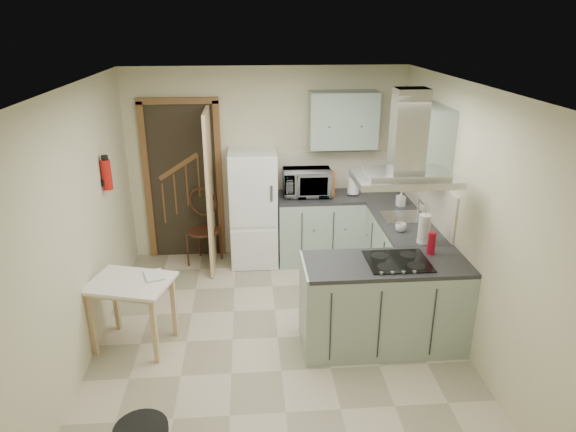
{
  "coord_description": "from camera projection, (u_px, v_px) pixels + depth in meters",
  "views": [
    {
      "loc": [
        -0.25,
        -4.43,
        3.04
      ],
      "look_at": [
        0.14,
        0.45,
        1.15
      ],
      "focal_mm": 32.0,
      "sensor_mm": 36.0,
      "label": 1
    }
  ],
  "objects": [
    {
      "name": "doorway",
      "position": [
        184.0,
        181.0,
        6.69
      ],
      "size": [
        1.1,
        0.12,
        2.1
      ],
      "primitive_type": "cube",
      "color": "brown",
      "rests_on": "floor"
    },
    {
      "name": "counter_back",
      "position": [
        319.0,
        228.0,
        6.79
      ],
      "size": [
        1.08,
        0.6,
        0.9
      ],
      "primitive_type": "cube",
      "color": "#9EB2A0",
      "rests_on": "floor"
    },
    {
      "name": "wall_cabinet_right",
      "position": [
        423.0,
        137.0,
        5.47
      ],
      "size": [
        0.35,
        0.9,
        0.7
      ],
      "primitive_type": "cube",
      "color": "#9EB2A0",
      "rests_on": "right_wall"
    },
    {
      "name": "left_wall",
      "position": [
        79.0,
        230.0,
        4.64
      ],
      "size": [
        0.0,
        4.2,
        4.2
      ],
      "primitive_type": "plane",
      "rotation": [
        1.57,
        0.0,
        1.57
      ],
      "color": "beige",
      "rests_on": "floor"
    },
    {
      "name": "kettle",
      "position": [
        353.0,
        186.0,
        6.61
      ],
      "size": [
        0.16,
        0.16,
        0.23
      ],
      "primitive_type": "cylinder",
      "rotation": [
        0.0,
        0.0,
        -0.03
      ],
      "color": "white",
      "rests_on": "counter_back"
    },
    {
      "name": "soap_bottle",
      "position": [
        401.0,
        198.0,
        6.22
      ],
      "size": [
        0.1,
        0.11,
        0.19
      ],
      "primitive_type": "imported",
      "rotation": [
        0.0,
        0.0,
        0.22
      ],
      "color": "silver",
      "rests_on": "counter_right"
    },
    {
      "name": "cereal_box",
      "position": [
        329.0,
        182.0,
        6.62
      ],
      "size": [
        0.12,
        0.22,
        0.32
      ],
      "primitive_type": "cube",
      "rotation": [
        0.0,
        0.0,
        0.19
      ],
      "color": "orange",
      "rests_on": "counter_back"
    },
    {
      "name": "peninsula",
      "position": [
        384.0,
        304.0,
        4.97
      ],
      "size": [
        1.55,
        0.65,
        0.9
      ],
      "primitive_type": "cube",
      "color": "#9EB2A0",
      "rests_on": "floor"
    },
    {
      "name": "fire_extinguisher",
      "position": [
        107.0,
        175.0,
        5.39
      ],
      "size": [
        0.1,
        0.1,
        0.32
      ],
      "primitive_type": "cylinder",
      "color": "#B2140F",
      "rests_on": "left_wall"
    },
    {
      "name": "extractor_hood",
      "position": [
        405.0,
        178.0,
        4.52
      ],
      "size": [
        0.9,
        0.55,
        0.1
      ],
      "primitive_type": "cube",
      "color": "silver",
      "rests_on": "ceiling"
    },
    {
      "name": "sink",
      "position": [
        402.0,
        217.0,
        5.9
      ],
      "size": [
        0.45,
        0.4,
        0.01
      ],
      "primitive_type": "cube",
      "color": "silver",
      "rests_on": "counter_right"
    },
    {
      "name": "hob",
      "position": [
        398.0,
        261.0,
        4.82
      ],
      "size": [
        0.58,
        0.5,
        0.01
      ],
      "primitive_type": "cube",
      "color": "black",
      "rests_on": "peninsula"
    },
    {
      "name": "right_wall",
      "position": [
        464.0,
        218.0,
        4.91
      ],
      "size": [
        0.0,
        4.2,
        4.2
      ],
      "primitive_type": "plane",
      "rotation": [
        1.57,
        0.0,
        -1.57
      ],
      "color": "beige",
      "rests_on": "floor"
    },
    {
      "name": "counter_right",
      "position": [
        395.0,
        247.0,
        6.22
      ],
      "size": [
        0.6,
        1.95,
        0.9
      ],
      "primitive_type": "cube",
      "color": "#9EB2A0",
      "rests_on": "floor"
    },
    {
      "name": "paper_towel",
      "position": [
        424.0,
        228.0,
        5.18
      ],
      "size": [
        0.14,
        0.14,
        0.31
      ],
      "primitive_type": "cylinder",
      "rotation": [
        0.0,
        0.0,
        0.14
      ],
      "color": "silver",
      "rests_on": "counter_right"
    },
    {
      "name": "back_wall",
      "position": [
        267.0,
        164.0,
        6.73
      ],
      "size": [
        3.6,
        0.0,
        3.6
      ],
      "primitive_type": "plane",
      "rotation": [
        1.57,
        0.0,
        0.0
      ],
      "color": "beige",
      "rests_on": "floor"
    },
    {
      "name": "wall_cabinet_back",
      "position": [
        343.0,
        120.0,
        6.42
      ],
      "size": [
        0.85,
        0.35,
        0.7
      ],
      "primitive_type": "cube",
      "color": "#9EB2A0",
      "rests_on": "back_wall"
    },
    {
      "name": "bentwood_chair",
      "position": [
        204.0,
        231.0,
        6.67
      ],
      "size": [
        0.53,
        0.53,
        0.91
      ],
      "primitive_type": "cube",
      "rotation": [
        0.0,
        0.0,
        -0.4
      ],
      "color": "#4C2319",
      "rests_on": "floor"
    },
    {
      "name": "cup",
      "position": [
        401.0,
        227.0,
        5.49
      ],
      "size": [
        0.14,
        0.14,
        0.09
      ],
      "primitive_type": "imported",
      "rotation": [
        0.0,
        0.0,
        -0.27
      ],
      "color": "silver",
      "rests_on": "counter_right"
    },
    {
      "name": "floor",
      "position": [
        278.0,
        337.0,
        5.23
      ],
      "size": [
        4.2,
        4.2,
        0.0
      ],
      "primitive_type": "plane",
      "color": "#C0AF95",
      "rests_on": "ground"
    },
    {
      "name": "fridge",
      "position": [
        253.0,
        208.0,
        6.62
      ],
      "size": [
        0.6,
        0.6,
        1.5
      ],
      "primitive_type": "cube",
      "color": "white",
      "rests_on": "floor"
    },
    {
      "name": "red_bottle",
      "position": [
        431.0,
        243.0,
        4.95
      ],
      "size": [
        0.1,
        0.1,
        0.22
      ],
      "primitive_type": "cylinder",
      "rotation": [
        0.0,
        0.0,
        -0.27
      ],
      "color": "maroon",
      "rests_on": "peninsula"
    },
    {
      "name": "drop_leaf_table",
      "position": [
        134.0,
        314.0,
        4.99
      ],
      "size": [
        0.88,
        0.75,
        0.71
      ],
      "primitive_type": "cube",
      "rotation": [
        0.0,
        0.0,
        -0.28
      ],
      "color": "#CFC17F",
      "rests_on": "floor"
    },
    {
      "name": "book",
      "position": [
        144.0,
        273.0,
        4.9
      ],
      "size": [
        0.24,
        0.28,
        0.11
      ],
      "primitive_type": "imported",
      "rotation": [
        0.0,
        0.0,
        0.33
      ],
      "color": "#A4364C",
      "rests_on": "drop_leaf_table"
    },
    {
      "name": "microwave",
      "position": [
        307.0,
        183.0,
        6.58
      ],
      "size": [
        0.61,
        0.41,
        0.34
      ],
      "primitive_type": "imported",
      "rotation": [
        0.0,
        0.0,
        -0.01
      ],
      "color": "black",
      "rests_on": "counter_back"
    },
    {
      "name": "splashback",
      "position": [
        339.0,
        170.0,
        6.83
      ],
      "size": [
        1.68,
        0.02,
        0.5
      ],
      "primitive_type": "cube",
      "color": "beige",
      "rests_on": "counter_back"
    },
    {
      "name": "ceiling",
      "position": [
        276.0,
        87.0,
        4.33
      ],
      "size": [
        4.2,
        4.2,
        0.0
      ],
      "primitive_type": "plane",
      "rotation": [
        3.14,
        0.0,
        0.0
      ],
      "color": "silver",
      "rests_on": "back_wall"
    }
  ]
}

